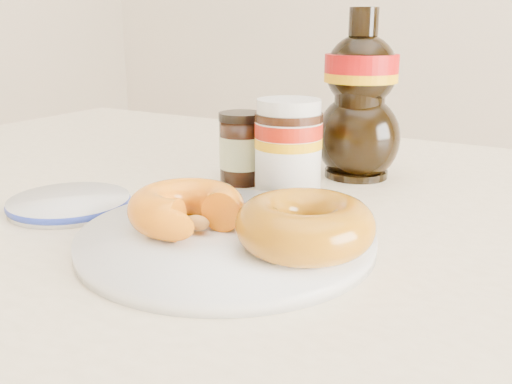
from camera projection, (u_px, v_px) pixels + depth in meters
The scene contains 8 objects.
dining_table at pixel (284, 293), 0.59m from camera, with size 1.40×0.90×0.75m.
plate at pixel (226, 238), 0.49m from camera, with size 0.25×0.25×0.01m.
donut_bitten at pixel (187, 208), 0.49m from camera, with size 0.10×0.10×0.04m, color orange.
donut_whole at pixel (305, 225), 0.45m from camera, with size 0.11×0.11×0.04m, color #965D09.
nutella_jar at pixel (288, 143), 0.62m from camera, with size 0.07×0.07×0.10m.
syrup_bottle at pixel (360, 95), 0.68m from camera, with size 0.10×0.09×0.20m, color black, non-canonical shape.
dark_jar at pixel (241, 149), 0.67m from camera, with size 0.05×0.05×0.08m.
blue_rim_saucer at pixel (69, 203), 0.58m from camera, with size 0.12×0.12×0.01m.
Camera 1 is at (0.25, -0.37, 0.93)m, focal length 40.00 mm.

